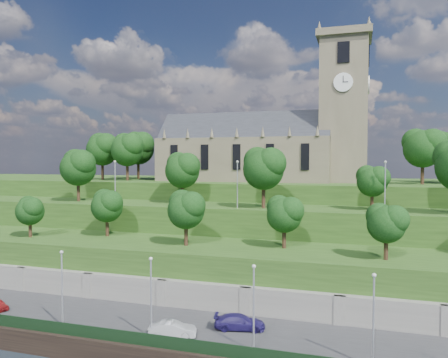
% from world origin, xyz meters
% --- Properties ---
extents(promenade, '(160.00, 12.00, 2.00)m').
position_xyz_m(promenade, '(0.00, 6.00, 1.00)').
color(promenade, '#2D2D30').
rests_on(promenade, ground).
extents(fence, '(160.00, 0.10, 1.20)m').
position_xyz_m(fence, '(0.00, 0.60, 2.60)').
color(fence, black).
rests_on(fence, promenade).
extents(retaining_wall, '(160.00, 2.10, 5.00)m').
position_xyz_m(retaining_wall, '(0.00, 11.97, 2.50)').
color(retaining_wall, slate).
rests_on(retaining_wall, ground).
extents(embankment_lower, '(160.00, 12.00, 8.00)m').
position_xyz_m(embankment_lower, '(0.00, 18.00, 4.00)').
color(embankment_lower, '#254517').
rests_on(embankment_lower, ground).
extents(embankment_upper, '(160.00, 10.00, 12.00)m').
position_xyz_m(embankment_upper, '(0.00, 29.00, 6.00)').
color(embankment_upper, '#254517').
rests_on(embankment_upper, ground).
extents(hilltop, '(160.00, 32.00, 15.00)m').
position_xyz_m(hilltop, '(0.00, 50.00, 7.50)').
color(hilltop, '#254517').
rests_on(hilltop, ground).
extents(church, '(38.60, 12.35, 27.60)m').
position_xyz_m(church, '(0.79, 45.98, 22.52)').
color(church, brown).
rests_on(church, hilltop).
extents(trees_lower, '(64.69, 8.35, 7.13)m').
position_xyz_m(trees_lower, '(2.55, 18.16, 12.50)').
color(trees_lower, black).
rests_on(trees_lower, embankment_lower).
extents(trees_upper, '(64.19, 8.97, 9.59)m').
position_xyz_m(trees_upper, '(2.58, 27.93, 17.95)').
color(trees_upper, black).
rests_on(trees_upper, embankment_upper).
extents(trees_hilltop, '(74.41, 16.13, 10.02)m').
position_xyz_m(trees_hilltop, '(-1.16, 44.47, 21.37)').
color(trees_hilltop, black).
rests_on(trees_hilltop, hilltop).
extents(lamp_posts_promenade, '(60.36, 0.36, 7.77)m').
position_xyz_m(lamp_posts_promenade, '(-2.00, 2.50, 6.49)').
color(lamp_posts_promenade, '#B2B2B7').
rests_on(lamp_posts_promenade, promenade).
extents(lamp_posts_upper, '(40.36, 0.36, 6.87)m').
position_xyz_m(lamp_posts_upper, '(0.00, 26.00, 16.03)').
color(lamp_posts_upper, '#B2B2B7').
rests_on(lamp_posts_upper, embankment_upper).
extents(car_middle, '(4.78, 2.80, 1.49)m').
position_xyz_m(car_middle, '(-0.14, 3.24, 2.74)').
color(car_middle, '#9B9B9F').
rests_on(car_middle, promenade).
extents(car_right, '(5.40, 3.08, 1.47)m').
position_xyz_m(car_right, '(5.51, 6.99, 2.74)').
color(car_right, '#201752').
rests_on(car_right, promenade).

